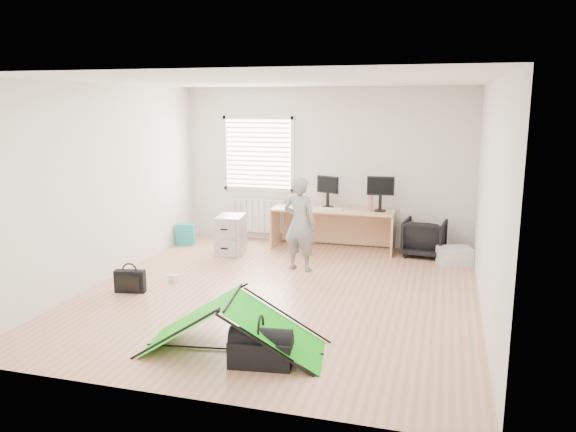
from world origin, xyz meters
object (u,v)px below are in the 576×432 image
(office_chair, at_px, (424,238))
(laptop_bag, at_px, (130,281))
(person, at_px, (300,224))
(kite, at_px, (233,324))
(desk, at_px, (333,229))
(monitor_right, at_px, (380,198))
(filing_cabinet, at_px, (231,235))
(thermos, at_px, (370,203))
(duffel_bag, at_px, (261,352))
(monitor_left, at_px, (328,196))
(storage_crate, at_px, (455,256))

(office_chair, distance_m, laptop_bag, 4.63)
(person, distance_m, kite, 2.89)
(desk, bearing_deg, monitor_right, -0.45)
(filing_cabinet, relative_size, person, 0.46)
(desk, xyz_separation_m, office_chair, (1.50, -0.00, -0.05))
(thermos, relative_size, person, 0.19)
(duffel_bag, bearing_deg, laptop_bag, 139.39)
(monitor_right, bearing_deg, monitor_left, 168.08)
(person, bearing_deg, laptop_bag, 50.86)
(monitor_left, relative_size, laptop_bag, 1.04)
(desk, bearing_deg, storage_crate, -11.38)
(desk, xyz_separation_m, filing_cabinet, (-1.54, -0.75, -0.03))
(person, xyz_separation_m, kite, (0.06, -2.86, -0.42))
(monitor_right, distance_m, kite, 4.31)
(monitor_right, distance_m, office_chair, 0.95)
(person, bearing_deg, monitor_left, -83.91)
(person, bearing_deg, filing_cabinet, -11.86)
(laptop_bag, xyz_separation_m, duffel_bag, (2.31, -1.50, -0.02))
(laptop_bag, bearing_deg, office_chair, 27.32)
(desk, xyz_separation_m, monitor_left, (-0.12, 0.10, 0.54))
(thermos, relative_size, duffel_bag, 0.45)
(desk, relative_size, thermos, 7.61)
(filing_cabinet, relative_size, thermos, 2.39)
(desk, distance_m, thermos, 0.78)
(filing_cabinet, height_order, storage_crate, filing_cabinet)
(monitor_left, relative_size, duffel_bag, 0.69)
(filing_cabinet, xyz_separation_m, thermos, (2.16, 0.74, 0.51))
(thermos, relative_size, laptop_bag, 0.68)
(person, xyz_separation_m, storage_crate, (2.22, 0.92, -0.56))
(filing_cabinet, distance_m, duffel_bag, 4.02)
(filing_cabinet, xyz_separation_m, laptop_bag, (-0.58, -2.12, -0.17))
(desk, height_order, office_chair, desk)
(thermos, height_order, kite, thermos)
(storage_crate, xyz_separation_m, duffel_bag, (-1.80, -3.99, -0.01))
(desk, xyz_separation_m, person, (-0.24, -1.30, 0.35))
(office_chair, bearing_deg, storage_crate, 149.00)
(duffel_bag, bearing_deg, storage_crate, 58.16)
(filing_cabinet, height_order, monitor_right, monitor_right)
(monitor_left, relative_size, thermos, 1.53)
(filing_cabinet, height_order, person, person)
(monitor_left, bearing_deg, duffel_bag, -63.63)
(filing_cabinet, xyz_separation_m, person, (1.31, -0.55, 0.38))
(thermos, distance_m, person, 1.55)
(monitor_left, height_order, laptop_bag, monitor_left)
(monitor_left, bearing_deg, storage_crate, 9.62)
(office_chair, bearing_deg, desk, 7.06)
(kite, bearing_deg, laptop_bag, 137.92)
(storage_crate, bearing_deg, monitor_left, 167.10)
(desk, distance_m, office_chair, 1.50)
(monitor_right, xyz_separation_m, person, (-1.01, -1.30, -0.21))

